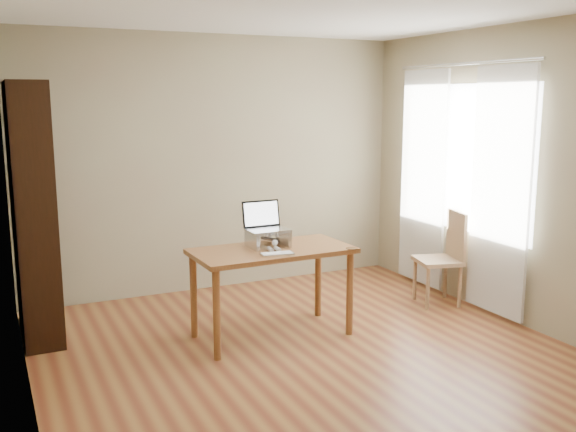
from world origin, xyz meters
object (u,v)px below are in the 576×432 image
(laptop, at_px, (265,223))
(cat, at_px, (266,238))
(keyboard, at_px, (277,254))
(bookshelf, at_px, (34,212))
(desk, at_px, (272,261))
(chair, at_px, (444,254))

(laptop, height_order, cat, laptop)
(cat, bearing_deg, keyboard, -92.08)
(bookshelf, xyz_separation_m, desk, (1.75, -0.86, -0.41))
(bookshelf, height_order, keyboard, bookshelf)
(bookshelf, height_order, laptop, bookshelf)
(laptop, distance_m, chair, 1.91)
(desk, distance_m, keyboard, 0.25)
(bookshelf, distance_m, cat, 1.91)
(desk, height_order, chair, chair)
(bookshelf, distance_m, desk, 1.99)
(keyboard, bearing_deg, cat, 89.16)
(bookshelf, xyz_separation_m, laptop, (1.75, -0.72, -0.11))
(desk, relative_size, laptop, 3.87)
(bookshelf, bearing_deg, cat, -23.24)
(desk, xyz_separation_m, chair, (1.86, 0.09, -0.16))
(laptop, bearing_deg, chair, -2.91)
(desk, relative_size, chair, 1.47)
(keyboard, distance_m, chair, 1.96)
(laptop, bearing_deg, bookshelf, 156.12)
(desk, xyz_separation_m, cat, (-0.00, 0.11, 0.18))
(desk, bearing_deg, laptop, 88.51)
(chair, bearing_deg, laptop, -166.64)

